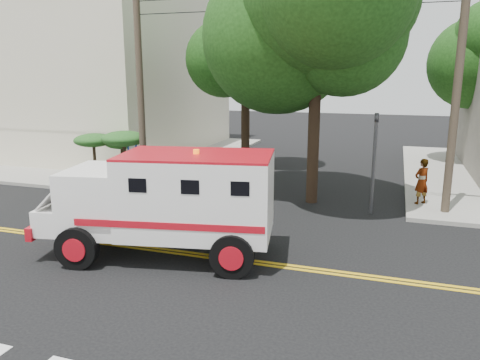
% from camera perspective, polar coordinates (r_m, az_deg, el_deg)
% --- Properties ---
extents(ground, '(100.00, 100.00, 0.00)m').
position_cam_1_polar(ground, '(12.99, -3.04, -9.39)').
color(ground, black).
rests_on(ground, ground).
extents(sidewalk_nw, '(17.00, 17.00, 0.15)m').
position_cam_1_polar(sidewalk_nw, '(30.90, -17.36, 3.22)').
color(sidewalk_nw, gray).
rests_on(sidewalk_nw, ground).
extents(building_left, '(16.00, 14.00, 10.00)m').
position_cam_1_polar(building_left, '(32.92, -19.31, 12.53)').
color(building_left, beige).
rests_on(building_left, sidewalk_nw).
extents(utility_pole_left, '(0.28, 0.28, 9.00)m').
position_cam_1_polar(utility_pole_left, '(19.91, -12.09, 11.36)').
color(utility_pole_left, '#382D23').
rests_on(utility_pole_left, ground).
extents(utility_pole_right, '(0.28, 0.28, 9.00)m').
position_cam_1_polar(utility_pole_right, '(17.48, 24.97, 10.31)').
color(utility_pole_right, '#382D23').
rests_on(utility_pole_right, ground).
extents(tree_main, '(6.08, 5.70, 9.85)m').
position_cam_1_polar(tree_main, '(17.72, 10.83, 20.03)').
color(tree_main, black).
rests_on(tree_main, ground).
extents(tree_left, '(4.48, 4.20, 7.70)m').
position_cam_1_polar(tree_left, '(24.06, 1.27, 14.76)').
color(tree_left, black).
rests_on(tree_left, ground).
extents(traffic_signal, '(0.15, 0.18, 3.60)m').
position_cam_1_polar(traffic_signal, '(17.00, 16.07, 3.24)').
color(traffic_signal, '#3F3F42').
rests_on(traffic_signal, ground).
extents(accessibility_sign, '(0.45, 0.10, 2.02)m').
position_cam_1_polar(accessibility_sign, '(20.66, -12.89, 2.62)').
color(accessibility_sign, '#3F3F42').
rests_on(accessibility_sign, ground).
extents(palm_planter, '(3.52, 2.63, 2.36)m').
position_cam_1_polar(palm_planter, '(21.65, -15.11, 3.70)').
color(palm_planter, '#1E3314').
rests_on(palm_planter, sidewalk_nw).
extents(armored_truck, '(6.63, 3.48, 2.88)m').
position_cam_1_polar(armored_truck, '(12.70, -8.84, -2.25)').
color(armored_truck, white).
rests_on(armored_truck, ground).
extents(pedestrian_a, '(0.74, 0.72, 1.72)m').
position_cam_1_polar(pedestrian_a, '(18.63, 21.27, -0.15)').
color(pedestrian_a, gray).
rests_on(pedestrian_a, sidewalk_ne).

